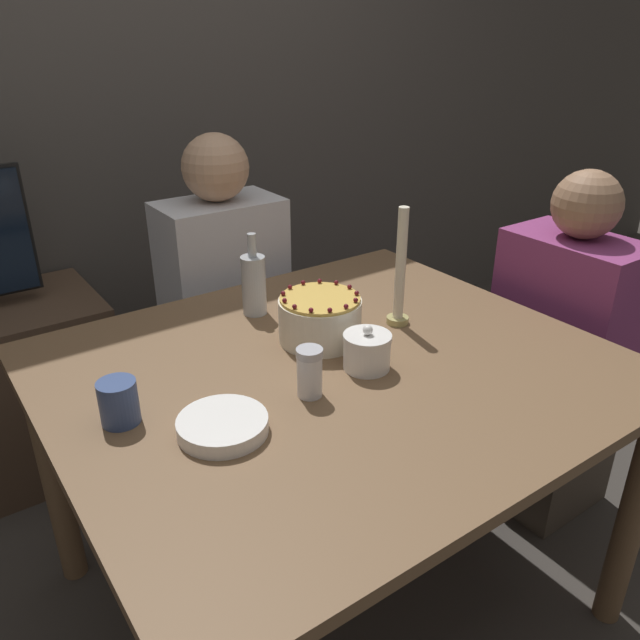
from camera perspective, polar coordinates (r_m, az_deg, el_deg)
name	(u,v)px	position (r m, az deg, el deg)	size (l,w,h in m)	color
ground_plane	(331,591)	(1.98, 0.99, -23.55)	(12.00, 12.00, 0.00)	#3D3833
wall_behind	(109,82)	(2.57, -18.74, 19.88)	(8.00, 0.05, 2.60)	#4C4742
dining_table	(333,402)	(1.55, 1.17, -7.51)	(1.29, 1.13, 0.76)	brown
cake	(320,319)	(1.58, 0.00, 0.13)	(0.21, 0.21, 0.13)	#EFE5CC
sugar_bowl	(367,351)	(1.46, 4.31, -2.84)	(0.11, 0.11, 0.11)	white
sugar_shaker	(310,372)	(1.34, -0.96, -4.77)	(0.06, 0.06, 0.11)	white
plate_stack	(223,425)	(1.26, -8.89, -9.50)	(0.18, 0.18, 0.03)	white
candle	(400,277)	(1.65, 7.33, 3.92)	(0.06, 0.06, 0.32)	tan
bottle	(254,284)	(1.72, -6.08, 3.33)	(0.07, 0.07, 0.23)	#B2B7BC
cup	(119,402)	(1.33, -17.92, -7.16)	(0.08, 0.08, 0.09)	#384C7F
person_man_blue_shirt	(227,328)	(2.23, -8.51, -0.73)	(0.40, 0.34, 1.19)	#595960
person_woman_floral	(556,371)	(2.15, 20.73, -4.36)	(0.34, 0.40, 1.13)	#473D33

